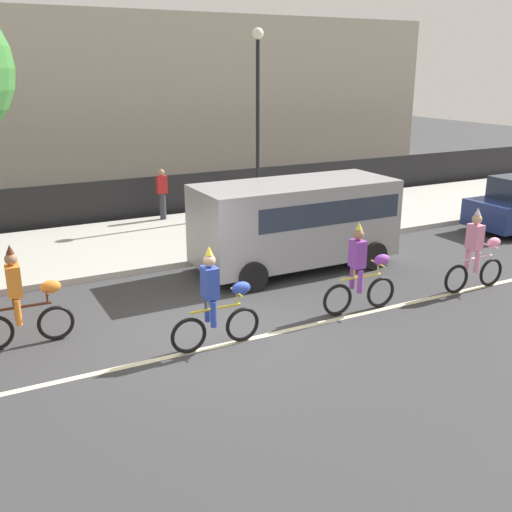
{
  "coord_description": "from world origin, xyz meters",
  "views": [
    {
      "loc": [
        -4.04,
        -9.57,
        4.83
      ],
      "look_at": [
        1.57,
        1.2,
        1.0
      ],
      "focal_mm": 42.0,
      "sensor_mm": 36.0,
      "label": 1
    }
  ],
  "objects_px": {
    "parade_cyclist_pink": "(477,254)",
    "parked_van_grey": "(298,218)",
    "parade_cyclist_purple": "(361,273)",
    "street_lamp_post": "(258,96)",
    "parade_cyclist_cobalt": "(216,304)",
    "pedestrian_onlooker": "(162,193)",
    "parade_cyclist_orange": "(23,302)"
  },
  "relations": [
    {
      "from": "parade_cyclist_purple",
      "to": "pedestrian_onlooker",
      "type": "distance_m",
      "value": 8.94
    },
    {
      "from": "parade_cyclist_pink",
      "to": "pedestrian_onlooker",
      "type": "distance_m",
      "value": 9.99
    },
    {
      "from": "parade_cyclist_orange",
      "to": "street_lamp_post",
      "type": "relative_size",
      "value": 0.33
    },
    {
      "from": "parade_cyclist_orange",
      "to": "street_lamp_post",
      "type": "distance_m",
      "value": 11.0
    },
    {
      "from": "parade_cyclist_purple",
      "to": "parked_van_grey",
      "type": "height_order",
      "value": "parked_van_grey"
    },
    {
      "from": "parked_van_grey",
      "to": "street_lamp_post",
      "type": "height_order",
      "value": "street_lamp_post"
    },
    {
      "from": "parade_cyclist_orange",
      "to": "street_lamp_post",
      "type": "height_order",
      "value": "street_lamp_post"
    },
    {
      "from": "parade_cyclist_pink",
      "to": "parked_van_grey",
      "type": "xyz_separation_m",
      "value": [
        -2.73,
        3.22,
        0.44
      ]
    },
    {
      "from": "parade_cyclist_purple",
      "to": "street_lamp_post",
      "type": "relative_size",
      "value": 0.33
    },
    {
      "from": "parade_cyclist_cobalt",
      "to": "parade_cyclist_pink",
      "type": "bearing_deg",
      "value": -0.08
    },
    {
      "from": "parade_cyclist_cobalt",
      "to": "pedestrian_onlooker",
      "type": "relative_size",
      "value": 1.19
    },
    {
      "from": "parade_cyclist_cobalt",
      "to": "street_lamp_post",
      "type": "relative_size",
      "value": 0.33
    },
    {
      "from": "parade_cyclist_purple",
      "to": "parked_van_grey",
      "type": "distance_m",
      "value": 3.09
    },
    {
      "from": "parade_cyclist_orange",
      "to": "street_lamp_post",
      "type": "bearing_deg",
      "value": 38.94
    },
    {
      "from": "parade_cyclist_orange",
      "to": "parade_cyclist_pink",
      "type": "height_order",
      "value": "same"
    },
    {
      "from": "parade_cyclist_cobalt",
      "to": "street_lamp_post",
      "type": "height_order",
      "value": "street_lamp_post"
    },
    {
      "from": "parade_cyclist_pink",
      "to": "parade_cyclist_orange",
      "type": "bearing_deg",
      "value": 169.87
    },
    {
      "from": "parade_cyclist_cobalt",
      "to": "pedestrian_onlooker",
      "type": "xyz_separation_m",
      "value": [
        2.11,
        9.02,
        0.17
      ]
    },
    {
      "from": "parked_van_grey",
      "to": "street_lamp_post",
      "type": "bearing_deg",
      "value": 73.14
    },
    {
      "from": "parade_cyclist_cobalt",
      "to": "parked_van_grey",
      "type": "bearing_deg",
      "value": 41.49
    },
    {
      "from": "parade_cyclist_orange",
      "to": "parade_cyclist_purple",
      "type": "relative_size",
      "value": 1.0
    },
    {
      "from": "parade_cyclist_pink",
      "to": "street_lamp_post",
      "type": "bearing_deg",
      "value": 98.18
    },
    {
      "from": "street_lamp_post",
      "to": "pedestrian_onlooker",
      "type": "height_order",
      "value": "street_lamp_post"
    },
    {
      "from": "street_lamp_post",
      "to": "pedestrian_onlooker",
      "type": "xyz_separation_m",
      "value": [
        -3.06,
        0.73,
        -2.97
      ]
    },
    {
      "from": "parade_cyclist_purple",
      "to": "parade_cyclist_pink",
      "type": "relative_size",
      "value": 1.0
    },
    {
      "from": "pedestrian_onlooker",
      "to": "street_lamp_post",
      "type": "bearing_deg",
      "value": -13.47
    },
    {
      "from": "parade_cyclist_cobalt",
      "to": "parade_cyclist_pink",
      "type": "height_order",
      "value": "same"
    },
    {
      "from": "parade_cyclist_cobalt",
      "to": "parked_van_grey",
      "type": "xyz_separation_m",
      "value": [
        3.63,
        3.21,
        0.44
      ]
    },
    {
      "from": "street_lamp_post",
      "to": "parade_cyclist_pink",
      "type": "bearing_deg",
      "value": -81.82
    },
    {
      "from": "parade_cyclist_orange",
      "to": "pedestrian_onlooker",
      "type": "height_order",
      "value": "parade_cyclist_orange"
    },
    {
      "from": "parade_cyclist_orange",
      "to": "parade_cyclist_cobalt",
      "type": "height_order",
      "value": "same"
    },
    {
      "from": "parade_cyclist_pink",
      "to": "parked_van_grey",
      "type": "bearing_deg",
      "value": 130.29
    }
  ]
}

